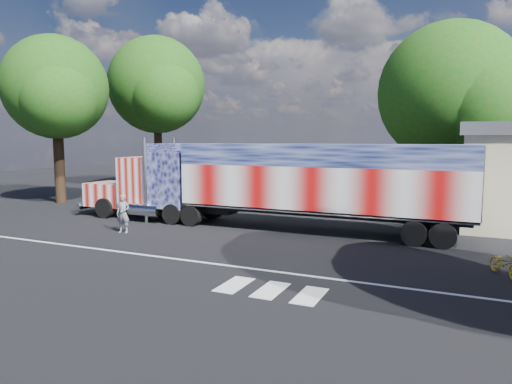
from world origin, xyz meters
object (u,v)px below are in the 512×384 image
at_px(bicycle, 505,264).
at_px(tree_nw_a, 158,86).
at_px(semi_truck, 269,182).
at_px(coach_bus, 245,181).
at_px(woman, 123,214).
at_px(tree_ne_a, 452,93).
at_px(tree_w_a, 56,88).

distance_m(bicycle, tree_nw_a, 32.59).
height_order(semi_truck, coach_bus, semi_truck).
relative_size(coach_bus, tree_nw_a, 0.83).
bearing_deg(tree_nw_a, coach_bus, -30.03).
xyz_separation_m(semi_truck, bicycle, (10.12, -4.38, -1.92)).
relative_size(semi_truck, coach_bus, 1.90).
distance_m(semi_truck, tree_nw_a, 21.72).
bearing_deg(bicycle, woman, 149.16).
xyz_separation_m(coach_bus, tree_ne_a, (12.14, 5.48, 5.67)).
bearing_deg(tree_ne_a, semi_truck, -124.37).
xyz_separation_m(woman, tree_nw_a, (-10.23, 16.90, 8.21)).
xyz_separation_m(semi_truck, coach_bus, (-4.21, 6.10, -0.64)).
bearing_deg(semi_truck, tree_ne_a, 55.63).
relative_size(semi_truck, tree_nw_a, 1.57).
bearing_deg(bicycle, tree_ne_a, 68.54).
bearing_deg(tree_nw_a, tree_ne_a, -3.26).
distance_m(woman, tree_ne_a, 21.72).
bearing_deg(tree_nw_a, bicycle, -33.50).
bearing_deg(bicycle, semi_truck, 127.29).
distance_m(coach_bus, bicycle, 17.80).
height_order(coach_bus, tree_w_a, tree_w_a).
xyz_separation_m(semi_truck, tree_nw_a, (-16.06, 12.95, 6.81)).
bearing_deg(tree_ne_a, woman, -131.52).
distance_m(tree_ne_a, tree_w_a, 26.26).
relative_size(woman, bicycle, 1.20).
bearing_deg(tree_w_a, woman, -30.24).
distance_m(bicycle, tree_w_a, 28.62).
relative_size(semi_truck, bicycle, 13.85).
relative_size(woman, tree_ne_a, 0.15).
bearing_deg(woman, tree_nw_a, 110.93).
bearing_deg(woman, tree_ne_a, 38.22).
bearing_deg(semi_truck, woman, -145.87).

